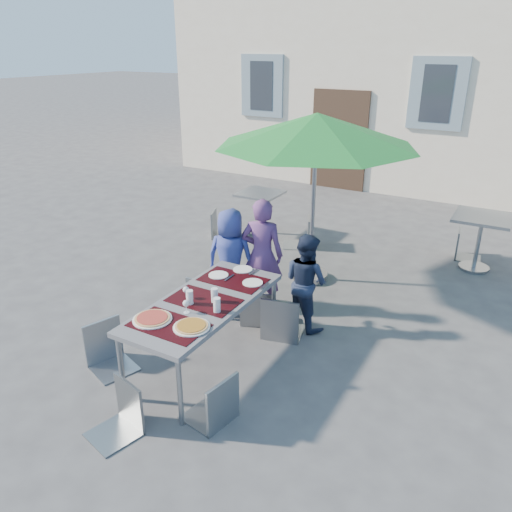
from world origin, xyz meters
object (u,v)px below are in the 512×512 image
Objects in this scene: pizza_near_right at (192,326)px; chair_5 at (117,382)px; cafe_table_1 at (480,231)px; chair_3 at (104,320)px; chair_0 at (204,273)px; child_1 at (262,255)px; chair_4 at (214,373)px; dining_table at (204,305)px; pizza_near_left at (152,318)px; bg_chair_r_0 at (303,214)px; bg_chair_l_0 at (219,209)px; patio_umbrella at (317,131)px; bg_chair_l_1 at (467,228)px; chair_2 at (282,292)px; child_0 at (231,258)px; cafe_table_0 at (260,205)px; chair_1 at (256,287)px; child_2 at (306,281)px.

pizza_near_right is 0.79m from chair_5.
pizza_near_right is at bearing -113.01° from cafe_table_1.
chair_0 is at bearing 82.32° from chair_3.
child_1 is 1.62× the size of chair_4.
chair_4 is at bearing -6.13° from chair_3.
dining_table is 5.04× the size of pizza_near_left.
pizza_near_right is at bearing -79.56° from bg_chair_r_0.
chair_4 is at bearing -52.18° from chair_0.
pizza_near_left is 0.42× the size of bg_chair_l_0.
patio_umbrella reaches higher than cafe_table_1.
bg_chair_r_0 reaches higher than bg_chair_l_1.
chair_2 is at bearing 120.32° from child_1.
dining_table is 3.79m from bg_chair_l_0.
child_1 is 2.65m from bg_chair_l_0.
chair_3 is (-0.20, -1.46, 0.02)m from chair_0.
dining_table is 1.87× the size of chair_2.
pizza_near_right is at bearing -59.45° from bg_chair_l_0.
child_0 reaches higher than cafe_table_0.
bg_chair_l_0 is at bearing 119.68° from chair_0.
child_0 is 1.52× the size of chair_1.
chair_3 is at bearing -97.68° from chair_0.
child_1 reaches higher than child_2.
chair_2 is (0.95, -0.42, -0.05)m from child_0.
dining_table is at bearing -58.43° from bg_chair_l_0.
cafe_table_1 is (1.54, 2.74, 0.02)m from child_2.
child_0 is 1.42× the size of chair_4.
pizza_near_right is 0.23× the size of child_1.
cafe_table_1 is (2.17, 5.15, 0.09)m from chair_5.
pizza_near_right is at bearing 98.31° from child_0.
chair_2 is 1.11× the size of chair_4.
chair_0 is 2.90m from cafe_table_0.
cafe_table_1 is 0.45m from bg_chair_l_1.
patio_umbrella reaches higher than chair_0.
patio_umbrella is at bearing -20.67° from bg_chair_l_0.
pizza_near_right is 1.10m from chair_3.
chair_2 is at bearing -117.78° from cafe_table_1.
pizza_near_left is 0.44× the size of chair_1.
chair_4 is at bearing -81.26° from patio_umbrella.
chair_2 is at bearing -17.95° from chair_1.
patio_umbrella is at bearing 84.43° from pizza_near_left.
child_0 is at bearing -116.93° from patio_umbrella.
child_2 is 1.92m from chair_4.
patio_umbrella is (0.17, 3.62, 1.58)m from chair_5.
chair_0 is at bearing 34.73° from child_2.
child_0 reaches higher than pizza_near_right.
patio_umbrella is 3.20× the size of cafe_table_1.
child_1 is at bearing 87.19° from pizza_near_left.
chair_5 is at bearing -74.01° from chair_0.
child_2 is 3.21m from cafe_table_0.
cafe_table_1 reaches higher than dining_table.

